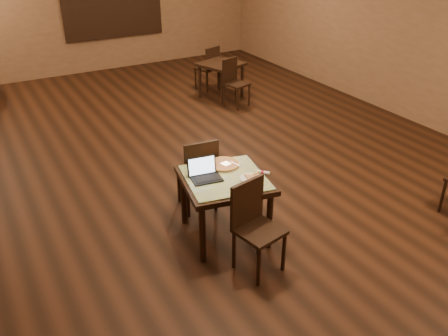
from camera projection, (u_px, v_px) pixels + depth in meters
ground at (191, 148)px, 7.55m from camera, size 10.00×10.00×0.00m
wall_back at (90, 5)px, 10.68m from camera, size 8.00×0.02×3.00m
wall_right at (386, 27)px, 8.60m from camera, size 0.02×10.00×3.00m
mural at (112, 1)px, 10.84m from camera, size 2.34×0.05×1.64m
tiled_table at (225, 185)px, 5.21m from camera, size 1.07×1.07×0.76m
chair_main_near at (254, 221)px, 4.78m from camera, size 0.50×0.50×0.98m
chair_main_far at (199, 171)px, 5.73m from camera, size 0.47×0.47×0.98m
laptop at (204, 173)px, 5.12m from camera, size 0.35×0.30×0.22m
plate at (251, 178)px, 5.12m from camera, size 0.24×0.24×0.01m
pizza_slice at (251, 177)px, 5.11m from camera, size 0.24×0.24×0.02m
pizza_pan at (224, 165)px, 5.40m from camera, size 0.38×0.38×0.01m
pizza_whole at (224, 164)px, 5.39m from camera, size 0.36×0.36×0.03m
spatula at (226, 164)px, 5.38m from camera, size 0.15×0.25×0.01m
napkin_roll at (263, 172)px, 5.22m from camera, size 0.13×0.14×0.04m
other_table_a at (221, 69)px, 9.43m from camera, size 0.96×0.96×0.71m
other_table_a_chair_near at (234, 80)px, 9.04m from camera, size 0.50×0.50×0.92m
other_table_a_chair_far at (209, 66)px, 9.89m from camera, size 0.50×0.50×0.92m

